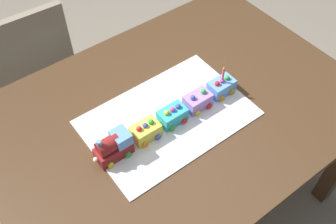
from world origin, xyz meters
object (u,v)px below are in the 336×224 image
at_px(dining_table, 176,126).
at_px(cake_car_gondola_lemon, 145,131).
at_px(cake_locomotive, 113,147).
at_px(birthday_candle, 223,73).
at_px(cake_car_flatbed_turquoise, 172,115).
at_px(cake_car_tanker_lavender, 198,101).
at_px(cake_car_hopper_sky_blue, 221,87).
at_px(chair, 30,69).

xyz_separation_m(dining_table, cake_car_gondola_lemon, (-0.16, -0.04, 0.14)).
distance_m(cake_locomotive, birthday_candle, 0.49).
relative_size(cake_car_flatbed_turquoise, birthday_candle, 1.51).
bearing_deg(cake_car_gondola_lemon, cake_car_tanker_lavender, 0.00).
xyz_separation_m(cake_car_flatbed_turquoise, birthday_candle, (0.24, 0.00, 0.07)).
xyz_separation_m(cake_car_flatbed_turquoise, cake_car_hopper_sky_blue, (0.24, 0.00, 0.00)).
relative_size(cake_car_tanker_lavender, cake_car_hopper_sky_blue, 1.00).
xyz_separation_m(cake_car_gondola_lemon, birthday_candle, (0.35, 0.00, 0.07)).
relative_size(dining_table, cake_car_hopper_sky_blue, 14.00).
distance_m(chair, cake_car_gondola_lemon, 0.93).
bearing_deg(birthday_candle, cake_car_flatbed_turquoise, -180.00).
xyz_separation_m(cake_locomotive, cake_car_tanker_lavender, (0.36, -0.00, -0.02)).
height_order(cake_locomotive, cake_car_hopper_sky_blue, cake_locomotive).
bearing_deg(dining_table, cake_car_tanker_lavender, -27.70).
bearing_deg(cake_car_hopper_sky_blue, birthday_candle, 180.00).
xyz_separation_m(chair, cake_car_hopper_sky_blue, (0.48, -0.87, 0.30)).
xyz_separation_m(chair, cake_car_gondola_lemon, (0.12, -0.87, 0.30)).
distance_m(chair, birthday_candle, 1.06).
xyz_separation_m(cake_car_flatbed_turquoise, cake_car_tanker_lavender, (0.12, 0.00, -0.00)).
bearing_deg(chair, cake_locomotive, 92.05).
xyz_separation_m(chair, cake_car_tanker_lavender, (0.36, -0.87, 0.30)).
bearing_deg(cake_car_tanker_lavender, chair, 112.52).
height_order(dining_table, chair, chair).
height_order(chair, cake_car_gondola_lemon, chair).
bearing_deg(birthday_candle, dining_table, 168.77).
height_order(cake_car_flatbed_turquoise, cake_car_hopper_sky_blue, same).
distance_m(dining_table, cake_car_hopper_sky_blue, 0.24).
height_order(cake_car_gondola_lemon, cake_car_flatbed_turquoise, same).
distance_m(cake_car_tanker_lavender, cake_car_hopper_sky_blue, 0.12).
bearing_deg(cake_car_tanker_lavender, cake_locomotive, 180.00).
bearing_deg(chair, cake_car_tanker_lavender, 114.83).
distance_m(cake_car_tanker_lavender, birthday_candle, 0.14).
height_order(dining_table, cake_car_hopper_sky_blue, cake_car_hopper_sky_blue).
bearing_deg(cake_car_gondola_lemon, dining_table, 12.90).
distance_m(cake_locomotive, cake_car_tanker_lavender, 0.37).
bearing_deg(cake_car_flatbed_turquoise, cake_car_hopper_sky_blue, 0.00).
distance_m(dining_table, cake_car_flatbed_turquoise, 0.15).
bearing_deg(cake_car_flatbed_turquoise, cake_car_tanker_lavender, 0.00).
height_order(dining_table, birthday_candle, birthday_candle).
relative_size(dining_table, cake_car_flatbed_turquoise, 14.00).
height_order(cake_car_tanker_lavender, birthday_candle, birthday_candle).
xyz_separation_m(cake_locomotive, cake_car_flatbed_turquoise, (0.25, -0.00, -0.02)).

